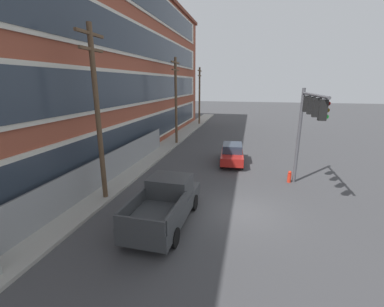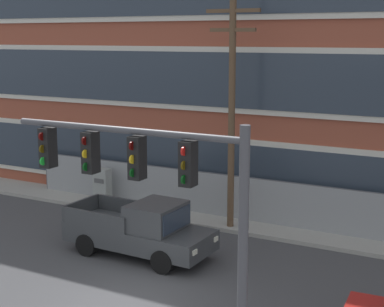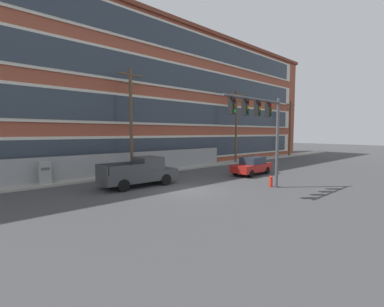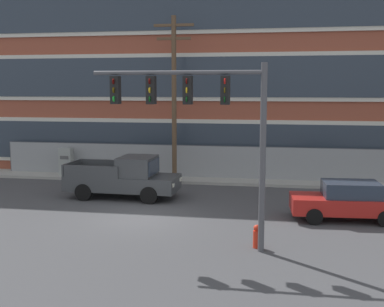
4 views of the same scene
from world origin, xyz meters
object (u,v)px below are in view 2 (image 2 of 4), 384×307
at_px(pickup_truck_dark_grey, 142,230).
at_px(utility_pole_near_corner, 232,107).
at_px(traffic_signal_mast, 158,192).
at_px(electrical_cabinet, 102,187).

relative_size(pickup_truck_dark_grey, utility_pole_near_corner, 0.60).
relative_size(traffic_signal_mast, pickup_truck_dark_grey, 1.11).
bearing_deg(pickup_truck_dark_grey, traffic_signal_mast, -54.29).
xyz_separation_m(utility_pole_near_corner, electrical_cabinet, (-6.55, 0.34, -4.07)).
bearing_deg(utility_pole_near_corner, electrical_cabinet, 177.01).
distance_m(pickup_truck_dark_grey, utility_pole_near_corner, 5.91).
bearing_deg(traffic_signal_mast, pickup_truck_dark_grey, 125.71).
height_order(pickup_truck_dark_grey, utility_pole_near_corner, utility_pole_near_corner).
height_order(pickup_truck_dark_grey, electrical_cabinet, pickup_truck_dark_grey).
bearing_deg(traffic_signal_mast, utility_pole_near_corner, 106.72).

